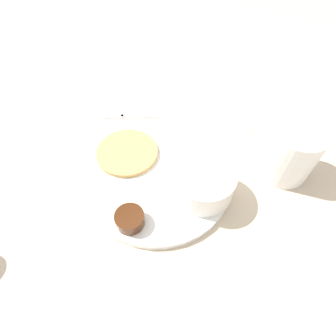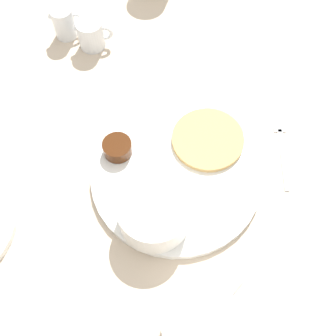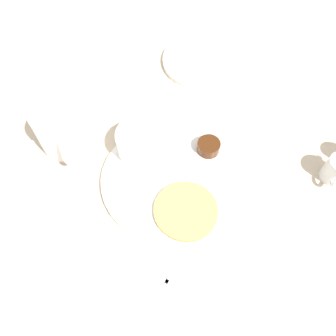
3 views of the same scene
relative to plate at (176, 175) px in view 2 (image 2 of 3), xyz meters
name	(u,v)px [view 2 (image 2 of 3)]	position (x,y,z in m)	size (l,w,h in m)	color
ground_plane	(176,176)	(0.00, 0.00, -0.01)	(4.00, 4.00, 0.00)	#C6B299
plate	(176,175)	(0.00, 0.00, 0.00)	(0.28, 0.28, 0.01)	white
pancake_stack	(208,139)	(0.01, -0.08, 0.01)	(0.12, 0.12, 0.01)	tan
bowl	(154,213)	(-0.04, 0.08, 0.03)	(0.11, 0.11, 0.05)	white
syrup_cup	(117,148)	(0.09, 0.04, 0.02)	(0.05, 0.05, 0.02)	#47230F
butter_ramekin	(139,221)	(-0.03, 0.10, 0.02)	(0.05, 0.05, 0.05)	white
coffee_mug	(201,326)	(-0.20, 0.14, 0.05)	(0.10, 0.13, 0.10)	white
creamer_pitcher_near	(91,34)	(0.32, -0.07, 0.02)	(0.05, 0.06, 0.06)	white
creamer_pitcher_far	(64,23)	(0.38, -0.05, 0.03)	(0.04, 0.06, 0.06)	white
fork	(281,140)	(-0.07, -0.18, 0.00)	(0.12, 0.11, 0.00)	silver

